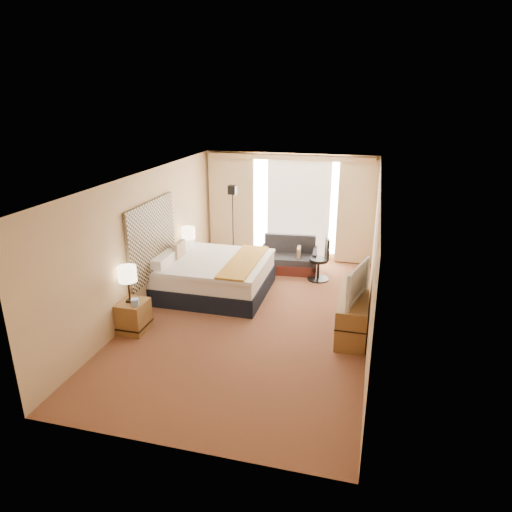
% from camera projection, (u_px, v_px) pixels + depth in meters
% --- Properties ---
extents(floor, '(4.20, 7.00, 0.02)m').
position_uv_depth(floor, '(253.00, 316.00, 8.55)').
color(floor, '#5F251B').
rests_on(floor, ground).
extents(ceiling, '(4.20, 7.00, 0.02)m').
position_uv_depth(ceiling, '(252.00, 178.00, 7.68)').
color(ceiling, silver).
rests_on(ceiling, wall_back).
extents(wall_back, '(4.20, 0.02, 2.60)m').
position_uv_depth(wall_back, '(289.00, 206.00, 11.31)').
color(wall_back, tan).
rests_on(wall_back, ground).
extents(wall_front, '(4.20, 0.02, 2.60)m').
position_uv_depth(wall_front, '(169.00, 352.00, 4.92)').
color(wall_front, tan).
rests_on(wall_front, ground).
extents(wall_left, '(0.02, 7.00, 2.60)m').
position_uv_depth(wall_left, '(145.00, 241.00, 8.61)').
color(wall_left, tan).
rests_on(wall_left, ground).
extents(wall_right, '(0.02, 7.00, 2.60)m').
position_uv_depth(wall_right, '(374.00, 261.00, 7.62)').
color(wall_right, tan).
rests_on(wall_right, ground).
extents(headboard, '(0.06, 1.85, 1.50)m').
position_uv_depth(headboard, '(152.00, 240.00, 8.79)').
color(headboard, black).
rests_on(headboard, wall_left).
extents(nightstand_left, '(0.45, 0.52, 0.55)m').
position_uv_depth(nightstand_left, '(134.00, 316.00, 7.94)').
color(nightstand_left, olive).
rests_on(nightstand_left, floor).
extents(nightstand_right, '(0.45, 0.52, 0.55)m').
position_uv_depth(nightstand_right, '(189.00, 267.00, 10.22)').
color(nightstand_right, olive).
rests_on(nightstand_right, floor).
extents(media_dresser, '(0.50, 1.80, 0.70)m').
position_uv_depth(media_dresser, '(353.00, 310.00, 8.00)').
color(media_dresser, olive).
rests_on(media_dresser, floor).
extents(window, '(2.30, 0.02, 2.30)m').
position_uv_depth(window, '(299.00, 206.00, 11.21)').
color(window, white).
rests_on(window, wall_back).
extents(curtains, '(4.12, 0.19, 2.56)m').
position_uv_depth(curtains, '(288.00, 203.00, 11.17)').
color(curtains, beige).
rests_on(curtains, floor).
extents(bed, '(2.17, 1.98, 1.05)m').
position_uv_depth(bed, '(214.00, 275.00, 9.45)').
color(bed, black).
rests_on(bed, floor).
extents(loveseat, '(1.36, 0.82, 0.81)m').
position_uv_depth(loveseat, '(289.00, 260.00, 10.68)').
color(loveseat, '#562018').
rests_on(loveseat, floor).
extents(floor_lamp, '(0.25, 0.25, 1.95)m').
position_uv_depth(floor_lamp, '(233.00, 210.00, 10.65)').
color(floor_lamp, black).
rests_on(floor_lamp, floor).
extents(desk_chair, '(0.48, 0.48, 0.98)m').
position_uv_depth(desk_chair, '(321.00, 261.00, 10.09)').
color(desk_chair, black).
rests_on(desk_chair, floor).
extents(lamp_left, '(0.31, 0.31, 0.65)m').
position_uv_depth(lamp_left, '(127.00, 275.00, 7.68)').
color(lamp_left, black).
rests_on(lamp_left, nightstand_left).
extents(lamp_right, '(0.30, 0.30, 0.63)m').
position_uv_depth(lamp_right, '(188.00, 233.00, 10.03)').
color(lamp_right, black).
rests_on(lamp_right, nightstand_right).
extents(tissue_box, '(0.16, 0.16, 0.11)m').
position_uv_depth(tissue_box, '(135.00, 302.00, 7.72)').
color(tissue_box, '#98B7EC').
rests_on(tissue_box, nightstand_left).
extents(telephone, '(0.22, 0.18, 0.08)m').
position_uv_depth(telephone, '(194.00, 252.00, 10.24)').
color(telephone, black).
rests_on(telephone, nightstand_right).
extents(television, '(0.40, 1.06, 0.61)m').
position_uv_depth(television, '(352.00, 282.00, 7.53)').
color(television, black).
rests_on(television, media_dresser).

